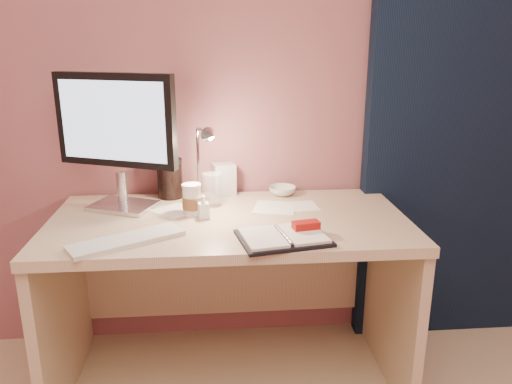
{
  "coord_description": "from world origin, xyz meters",
  "views": [
    {
      "loc": [
        -0.05,
        -0.46,
        1.4
      ],
      "look_at": [
        0.1,
        1.33,
        0.85
      ],
      "focal_mm": 35.0,
      "sensor_mm": 36.0,
      "label": 1
    }
  ],
  "objects": [
    {
      "name": "paper_b",
      "position": [
        0.19,
        1.49,
        0.73
      ],
      "size": [
        0.21,
        0.21,
        0.0
      ],
      "primitive_type": "cube",
      "rotation": [
        0.0,
        0.0,
        -0.25
      ],
      "color": "white",
      "rests_on": "desk"
    },
    {
      "name": "paper_a",
      "position": [
        0.31,
        1.5,
        0.73
      ],
      "size": [
        0.15,
        0.15,
        0.0
      ],
      "primitive_type": "cube",
      "rotation": [
        0.0,
        0.0,
        0.11
      ],
      "color": "white",
      "rests_on": "desk"
    },
    {
      "name": "planner",
      "position": [
        0.19,
        1.15,
        0.74
      ],
      "size": [
        0.34,
        0.28,
        0.05
      ],
      "rotation": [
        0.0,
        0.0,
        0.19
      ],
      "color": "black",
      "rests_on": "desk"
    },
    {
      "name": "dark_jar",
      "position": [
        -0.25,
        1.68,
        0.81
      ],
      "size": [
        0.11,
        0.11,
        0.16
      ],
      "primitive_type": "cylinder",
      "color": "black",
      "rests_on": "desk"
    },
    {
      "name": "coffee_cup",
      "position": [
        -0.14,
        1.44,
        0.79
      ],
      "size": [
        0.08,
        0.08,
        0.12
      ],
      "color": "white",
      "rests_on": "desk"
    },
    {
      "name": "monitor",
      "position": [
        -0.43,
        1.54,
        1.06
      ],
      "size": [
        0.49,
        0.27,
        0.55
      ],
      "rotation": [
        0.0,
        0.0,
        -0.39
      ],
      "color": "silver",
      "rests_on": "desk"
    },
    {
      "name": "product_box",
      "position": [
        -0.01,
        1.69,
        0.8
      ],
      "size": [
        0.11,
        0.1,
        0.14
      ],
      "primitive_type": "cube",
      "rotation": [
        0.0,
        0.0,
        0.24
      ],
      "color": "silver",
      "rests_on": "desk"
    },
    {
      "name": "paper_c",
      "position": [
        -0.22,
        1.48,
        0.73
      ],
      "size": [
        0.21,
        0.21,
        0.0
      ],
      "primitive_type": "cube",
      "rotation": [
        0.0,
        0.0,
        0.76
      ],
      "color": "white",
      "rests_on": "desk"
    },
    {
      "name": "desk_lamp",
      "position": [
        -0.15,
        1.52,
        0.94
      ],
      "size": [
        0.14,
        0.21,
        0.34
      ],
      "rotation": [
        0.0,
        0.0,
        0.41
      ],
      "color": "silver",
      "rests_on": "desk"
    },
    {
      "name": "desk",
      "position": [
        0.0,
        1.45,
        0.5
      ],
      "size": [
        1.4,
        0.7,
        0.73
      ],
      "color": "beige",
      "rests_on": "ground"
    },
    {
      "name": "room",
      "position": [
        0.95,
        1.69,
        1.14
      ],
      "size": [
        3.5,
        3.5,
        3.5
      ],
      "color": "#C6B28E",
      "rests_on": "ground"
    },
    {
      "name": "bowl",
      "position": [
        0.25,
        1.67,
        0.75
      ],
      "size": [
        0.14,
        0.14,
        0.04
      ],
      "primitive_type": "imported",
      "rotation": [
        0.0,
        0.0,
        0.2
      ],
      "color": "silver",
      "rests_on": "desk"
    },
    {
      "name": "keyboard",
      "position": [
        -0.36,
        1.17,
        0.74
      ],
      "size": [
        0.4,
        0.3,
        0.02
      ],
      "primitive_type": "cube",
      "rotation": [
        0.0,
        0.0,
        0.54
      ],
      "color": "white",
      "rests_on": "desk"
    },
    {
      "name": "lotion_bottle",
      "position": [
        -0.1,
        1.39,
        0.78
      ],
      "size": [
        0.05,
        0.05,
        0.09
      ],
      "primitive_type": "imported",
      "rotation": [
        0.0,
        0.0,
        0.22
      ],
      "color": "white",
      "rests_on": "desk"
    },
    {
      "name": "clear_cup",
      "position": [
        -0.06,
        1.54,
        0.8
      ],
      "size": [
        0.08,
        0.08,
        0.14
      ],
      "primitive_type": "cylinder",
      "color": "white",
      "rests_on": "desk"
    }
  ]
}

